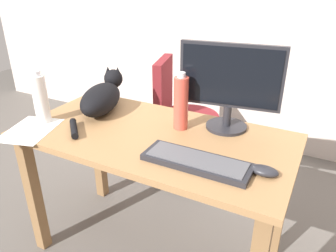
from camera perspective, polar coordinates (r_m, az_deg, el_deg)
ground_plane at (r=2.00m, az=-2.06°, el=-20.72°), size 8.00×8.00×0.00m
desk at (r=1.61m, az=-2.40°, el=-5.17°), size 1.31×0.67×0.74m
office_chair at (r=2.41m, az=2.36°, el=-0.56°), size 0.50×0.48×0.90m
monitor at (r=1.55m, az=10.78°, el=7.25°), size 0.48×0.20×0.41m
keyboard at (r=1.31m, az=5.05°, el=-6.21°), size 0.44×0.15×0.03m
cat at (r=1.82m, az=-11.47°, el=5.06°), size 0.28×0.59×0.20m
computer_mouse at (r=1.29m, az=16.48°, el=-7.53°), size 0.11×0.06×0.04m
paper_sheet at (r=1.72m, az=-22.97°, el=-0.63°), size 0.29×0.34×0.00m
water_bottle at (r=1.74m, az=-21.44°, el=4.47°), size 0.07×0.07×0.27m
spray_bottle at (r=1.55m, az=2.28°, el=4.09°), size 0.07×0.07×0.28m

